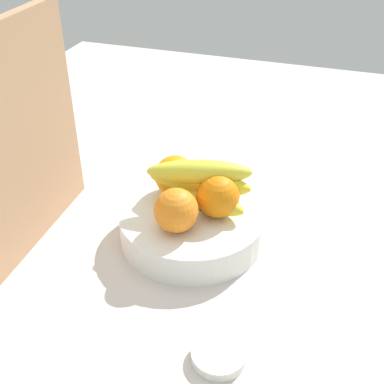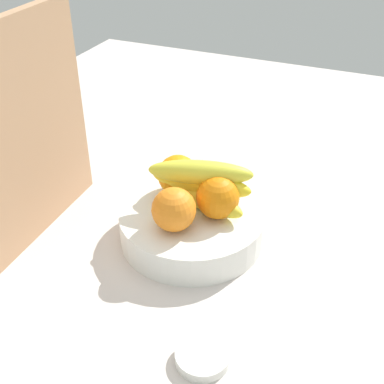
{
  "view_description": "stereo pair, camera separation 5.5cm",
  "coord_description": "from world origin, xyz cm",
  "px_view_note": "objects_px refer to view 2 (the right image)",
  "views": [
    {
      "loc": [
        -64.4,
        -22.27,
        54.08
      ],
      "look_at": [
        -0.9,
        -0.96,
        9.3
      ],
      "focal_mm": 47.21,
      "sensor_mm": 36.0,
      "label": 1
    },
    {
      "loc": [
        -62.44,
        -27.41,
        54.08
      ],
      "look_at": [
        -0.9,
        -0.96,
        9.3
      ],
      "focal_mm": 47.21,
      "sensor_mm": 36.0,
      "label": 2
    }
  ],
  "objects_px": {
    "banana_bunch": "(200,184)",
    "cutting_board": "(29,131)",
    "jar_lid": "(202,357)",
    "orange_front_right": "(217,199)",
    "fruit_bowl": "(192,225)",
    "orange_center": "(178,175)",
    "orange_front_left": "(172,209)"
  },
  "relations": [
    {
      "from": "fruit_bowl",
      "to": "orange_front_right",
      "type": "relative_size",
      "value": 3.45
    },
    {
      "from": "orange_center",
      "to": "cutting_board",
      "type": "bearing_deg",
      "value": 117.78
    },
    {
      "from": "orange_center",
      "to": "banana_bunch",
      "type": "relative_size",
      "value": 0.4
    },
    {
      "from": "orange_front_left",
      "to": "banana_bunch",
      "type": "xyz_separation_m",
      "value": [
        0.07,
        -0.02,
        0.01
      ]
    },
    {
      "from": "orange_center",
      "to": "jar_lid",
      "type": "height_order",
      "value": "orange_center"
    },
    {
      "from": "banana_bunch",
      "to": "fruit_bowl",
      "type": "bearing_deg",
      "value": 170.41
    },
    {
      "from": "banana_bunch",
      "to": "cutting_board",
      "type": "distance_m",
      "value": 0.28
    },
    {
      "from": "orange_center",
      "to": "banana_bunch",
      "type": "bearing_deg",
      "value": -112.08
    },
    {
      "from": "orange_front_right",
      "to": "orange_center",
      "type": "bearing_deg",
      "value": 64.95
    },
    {
      "from": "fruit_bowl",
      "to": "orange_center",
      "type": "relative_size",
      "value": 3.45
    },
    {
      "from": "fruit_bowl",
      "to": "cutting_board",
      "type": "height_order",
      "value": "cutting_board"
    },
    {
      "from": "orange_center",
      "to": "jar_lid",
      "type": "relative_size",
      "value": 0.98
    },
    {
      "from": "fruit_bowl",
      "to": "orange_front_right",
      "type": "xyz_separation_m",
      "value": [
        0.0,
        -0.04,
        0.06
      ]
    },
    {
      "from": "cutting_board",
      "to": "banana_bunch",
      "type": "bearing_deg",
      "value": -72.82
    },
    {
      "from": "orange_center",
      "to": "jar_lid",
      "type": "xyz_separation_m",
      "value": [
        -0.27,
        -0.16,
        -0.08
      ]
    },
    {
      "from": "banana_bunch",
      "to": "cutting_board",
      "type": "height_order",
      "value": "cutting_board"
    },
    {
      "from": "cutting_board",
      "to": "jar_lid",
      "type": "distance_m",
      "value": 0.43
    },
    {
      "from": "banana_bunch",
      "to": "cutting_board",
      "type": "relative_size",
      "value": 0.49
    },
    {
      "from": "orange_front_left",
      "to": "orange_front_right",
      "type": "xyz_separation_m",
      "value": [
        0.05,
        -0.05,
        0.0
      ]
    },
    {
      "from": "orange_front_right",
      "to": "banana_bunch",
      "type": "bearing_deg",
      "value": 61.13
    },
    {
      "from": "orange_front_right",
      "to": "orange_center",
      "type": "distance_m",
      "value": 0.1
    },
    {
      "from": "orange_front_left",
      "to": "jar_lid",
      "type": "relative_size",
      "value": 0.98
    },
    {
      "from": "fruit_bowl",
      "to": "orange_front_right",
      "type": "bearing_deg",
      "value": -83.05
    },
    {
      "from": "jar_lid",
      "to": "cutting_board",
      "type": "bearing_deg",
      "value": 65.94
    },
    {
      "from": "fruit_bowl",
      "to": "cutting_board",
      "type": "bearing_deg",
      "value": 104.11
    },
    {
      "from": "orange_front_left",
      "to": "orange_center",
      "type": "distance_m",
      "value": 0.1
    },
    {
      "from": "orange_front_right",
      "to": "cutting_board",
      "type": "xyz_separation_m",
      "value": [
        -0.07,
        0.29,
        0.09
      ]
    },
    {
      "from": "cutting_board",
      "to": "jar_lid",
      "type": "relative_size",
      "value": 5.07
    },
    {
      "from": "orange_front_right",
      "to": "jar_lid",
      "type": "bearing_deg",
      "value": -162.96
    },
    {
      "from": "fruit_bowl",
      "to": "cutting_board",
      "type": "xyz_separation_m",
      "value": [
        -0.06,
        0.25,
        0.15
      ]
    },
    {
      "from": "jar_lid",
      "to": "orange_front_right",
      "type": "bearing_deg",
      "value": 17.04
    },
    {
      "from": "banana_bunch",
      "to": "jar_lid",
      "type": "distance_m",
      "value": 0.29
    }
  ]
}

